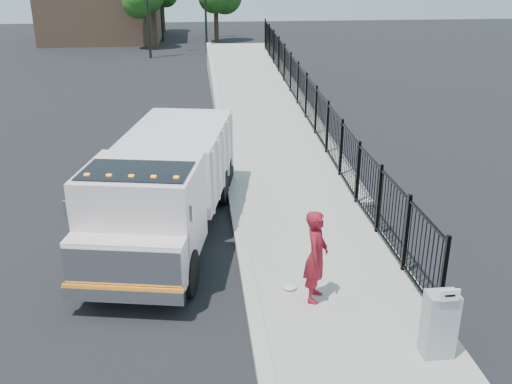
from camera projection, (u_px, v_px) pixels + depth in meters
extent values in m
plane|color=black|center=(248.00, 283.00, 12.74)|extent=(120.00, 120.00, 0.00)
cube|color=#9E998E|center=(356.00, 328.00, 11.06)|extent=(3.55, 12.00, 0.12)
cube|color=#ADAAA3|center=(258.00, 333.00, 10.87)|extent=(0.30, 12.00, 0.16)
cube|color=#9E998E|center=(261.00, 109.00, 27.70)|extent=(3.95, 24.06, 3.19)
cube|color=black|center=(306.00, 110.00, 23.81)|extent=(0.10, 28.00, 1.80)
cube|color=black|center=(170.00, 211.00, 15.03)|extent=(2.34, 7.04, 0.23)
cube|color=silver|center=(143.00, 211.00, 12.46)|extent=(2.80, 2.68, 2.05)
cube|color=silver|center=(128.00, 260.00, 11.47)|extent=(2.50, 1.17, 1.03)
cube|color=silver|center=(122.00, 270.00, 11.12)|extent=(2.33, 0.53, 0.87)
cube|color=silver|center=(123.00, 295.00, 11.24)|extent=(2.45, 0.65, 0.29)
cube|color=orange|center=(123.00, 288.00, 11.18)|extent=(2.43, 0.52, 0.06)
cube|color=black|center=(138.00, 190.00, 12.00)|extent=(2.47, 1.74, 0.87)
cube|color=silver|center=(179.00, 158.00, 15.87)|extent=(3.24, 4.70, 1.74)
cube|color=silver|center=(65.00, 209.00, 11.45)|extent=(0.07, 0.07, 0.36)
cube|color=silver|center=(191.00, 213.00, 11.24)|extent=(0.07, 0.07, 0.36)
cube|color=orange|center=(87.00, 175.00, 11.58)|extent=(0.12, 0.10, 0.06)
cube|color=orange|center=(109.00, 176.00, 11.54)|extent=(0.12, 0.10, 0.06)
cube|color=orange|center=(131.00, 176.00, 11.50)|extent=(0.12, 0.10, 0.06)
cube|color=orange|center=(154.00, 177.00, 11.47)|extent=(0.12, 0.10, 0.06)
cube|color=orange|center=(176.00, 178.00, 11.43)|extent=(0.12, 0.10, 0.06)
cylinder|color=black|center=(89.00, 269.00, 12.29)|extent=(0.52, 1.07, 1.03)
cylinder|color=black|center=(187.00, 273.00, 12.12)|extent=(0.52, 1.07, 1.03)
cylinder|color=black|center=(149.00, 185.00, 16.93)|extent=(0.52, 1.07, 1.03)
cylinder|color=black|center=(221.00, 187.00, 16.76)|extent=(0.52, 1.07, 1.03)
cylinder|color=black|center=(159.00, 172.00, 17.97)|extent=(0.52, 1.07, 1.03)
cylinder|color=black|center=(226.00, 174.00, 17.80)|extent=(0.52, 1.07, 1.03)
imported|color=maroon|center=(316.00, 256.00, 11.56)|extent=(0.70, 0.85, 1.98)
cube|color=gray|center=(439.00, 324.00, 10.01)|extent=(0.55, 0.40, 1.25)
cube|color=white|center=(450.00, 295.00, 9.53)|extent=(0.35, 0.04, 0.22)
ellipsoid|color=silver|center=(290.00, 287.00, 12.28)|extent=(0.31, 0.31, 0.08)
cylinder|color=black|center=(147.00, 2.00, 40.90)|extent=(0.18, 0.18, 8.00)
cylinder|color=#382314|center=(150.00, 29.00, 46.00)|extent=(0.36, 0.36, 3.20)
cylinder|color=#382314|center=(217.00, 23.00, 50.56)|extent=(0.36, 0.36, 3.20)
cylinder|color=#382314|center=(163.00, 16.00, 57.62)|extent=(0.36, 0.36, 3.20)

